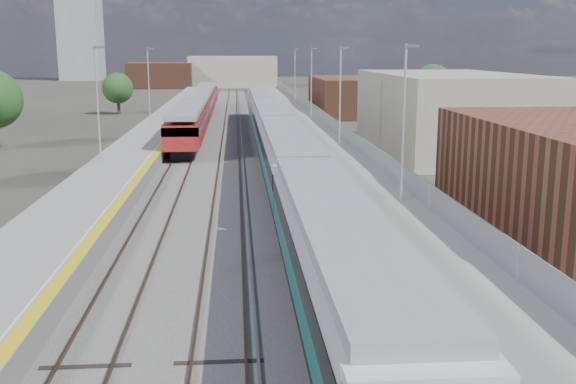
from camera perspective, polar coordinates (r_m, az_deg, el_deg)
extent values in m
plane|color=#47443A|center=(60.39, -3.02, 4.05)|extent=(320.00, 320.00, 0.00)
cube|color=#565451|center=(62.86, -5.14, 4.35)|extent=(10.50, 155.00, 0.06)
cube|color=#4C3323|center=(65.36, -2.45, 4.74)|extent=(0.07, 160.00, 0.14)
cube|color=#4C3323|center=(65.42, -1.19, 4.76)|extent=(0.07, 160.00, 0.14)
cube|color=#4C3323|center=(65.33, -5.53, 4.70)|extent=(0.07, 160.00, 0.14)
cube|color=#4C3323|center=(65.32, -4.26, 4.72)|extent=(0.07, 160.00, 0.14)
cube|color=#4C3323|center=(65.50, -8.60, 4.64)|extent=(0.07, 160.00, 0.14)
cube|color=#4C3323|center=(65.41, -7.34, 4.66)|extent=(0.07, 160.00, 0.14)
cube|color=gray|center=(65.35, -2.74, 4.73)|extent=(0.08, 160.00, 0.10)
cube|color=gray|center=(65.32, -3.97, 4.71)|extent=(0.08, 160.00, 0.10)
cube|color=slate|center=(63.15, 1.70, 4.86)|extent=(4.70, 155.00, 1.00)
cube|color=gray|center=(63.09, 1.70, 5.31)|extent=(4.70, 155.00, 0.03)
cube|color=gold|center=(62.90, -0.21, 5.32)|extent=(0.40, 155.00, 0.01)
cube|color=gray|center=(63.29, 3.69, 5.86)|extent=(0.06, 155.00, 1.20)
cylinder|color=#9EA0A3|center=(33.00, 9.76, 5.73)|extent=(0.12, 0.12, 7.50)
cube|color=#4C4C4F|center=(32.88, 10.42, 12.06)|extent=(0.70, 0.18, 0.14)
cylinder|color=#9EA0A3|center=(52.55, 4.43, 8.09)|extent=(0.12, 0.12, 7.50)
cube|color=#4C4C4F|center=(52.48, 4.77, 12.07)|extent=(0.70, 0.18, 0.14)
cylinder|color=#9EA0A3|center=(72.35, 1.99, 9.14)|extent=(0.12, 0.12, 7.50)
cube|color=#4C4C4F|center=(72.30, 2.21, 12.03)|extent=(0.70, 0.18, 0.14)
cylinder|color=#9EA0A3|center=(92.23, 0.59, 9.73)|extent=(0.12, 0.12, 7.50)
cube|color=#4C4C4F|center=(92.19, 0.75, 12.00)|extent=(0.70, 0.18, 0.14)
cube|color=slate|center=(63.25, -11.34, 4.64)|extent=(4.30, 155.00, 1.00)
cube|color=gray|center=(63.19, -11.36, 5.10)|extent=(4.30, 155.00, 0.03)
cube|color=gold|center=(62.99, -9.63, 5.16)|extent=(0.45, 155.00, 0.01)
cube|color=silver|center=(63.02, -9.95, 5.15)|extent=(0.08, 155.00, 0.01)
cylinder|color=#9EA0A3|center=(44.82, -15.80, 7.03)|extent=(0.12, 0.12, 7.50)
cube|color=#4C4C4F|center=(44.64, -15.75, 11.72)|extent=(0.70, 0.18, 0.14)
cylinder|color=#9EA0A3|center=(70.45, -11.70, 8.83)|extent=(0.12, 0.12, 7.50)
cube|color=#4C4C4F|center=(70.33, -11.62, 11.81)|extent=(0.70, 0.18, 0.14)
cube|color=gray|center=(57.74, 13.26, 6.58)|extent=(11.00, 22.00, 6.40)
cube|color=brown|center=(89.19, 4.95, 8.09)|extent=(8.00, 18.00, 4.80)
cube|color=gray|center=(159.89, -4.70, 10.14)|extent=(20.00, 14.00, 7.00)
cube|color=brown|center=(155.79, -10.68, 9.68)|extent=(14.00, 12.00, 5.60)
cube|color=gray|center=(204.85, -17.27, 14.65)|extent=(11.00, 11.00, 40.00)
cube|color=black|center=(20.69, 4.09, -8.97)|extent=(2.62, 18.80, 0.44)
cube|color=#105550|center=(20.43, 4.13, -6.95)|extent=(2.72, 18.80, 1.10)
cube|color=black|center=(20.17, 4.16, -4.61)|extent=(2.78, 18.80, 0.75)
cube|color=silver|center=(20.01, 4.19, -2.97)|extent=(2.72, 18.80, 0.46)
cube|color=gray|center=(19.91, 4.21, -1.84)|extent=(2.41, 18.80, 0.39)
cube|color=black|center=(39.23, -0.04, 1.07)|extent=(2.62, 18.80, 0.44)
cube|color=#105550|center=(39.09, -0.04, 2.18)|extent=(2.72, 18.80, 1.10)
cube|color=black|center=(38.96, -0.05, 3.44)|extent=(2.78, 18.80, 0.75)
cube|color=silver|center=(38.87, -0.05, 4.31)|extent=(2.72, 18.80, 0.46)
cube|color=gray|center=(38.82, -0.05, 4.90)|extent=(2.41, 18.80, 0.39)
cube|color=black|center=(58.27, -1.50, 4.61)|extent=(2.62, 18.80, 0.44)
cube|color=#105550|center=(58.17, -1.50, 5.37)|extent=(2.72, 18.80, 1.10)
cube|color=black|center=(58.08, -1.51, 6.22)|extent=(2.78, 18.80, 0.75)
cube|color=silver|center=(58.03, -1.51, 6.80)|extent=(2.72, 18.80, 0.46)
cube|color=gray|center=(57.99, -1.51, 7.20)|extent=(2.41, 18.80, 0.39)
cube|color=black|center=(77.43, -2.24, 6.41)|extent=(2.62, 18.80, 0.44)
cube|color=#105550|center=(77.36, -2.25, 6.98)|extent=(2.72, 18.80, 1.10)
cube|color=black|center=(77.30, -2.25, 7.62)|extent=(2.78, 18.80, 0.75)
cube|color=silver|center=(77.25, -2.26, 8.06)|extent=(2.72, 18.80, 0.46)
cube|color=gray|center=(77.23, -2.26, 8.36)|extent=(2.41, 18.80, 0.39)
cube|color=black|center=(58.60, -8.38, 4.14)|extent=(1.81, 15.37, 0.63)
cube|color=maroon|center=(58.42, -8.42, 5.60)|extent=(2.66, 18.08, 1.90)
cube|color=black|center=(58.37, -8.44, 6.06)|extent=(2.72, 18.08, 0.67)
cube|color=gray|center=(58.29, -8.47, 6.99)|extent=(2.38, 18.08, 0.38)
cube|color=black|center=(77.02, -7.46, 5.99)|extent=(1.81, 15.37, 0.63)
cube|color=maroon|center=(76.89, -7.49, 7.10)|extent=(2.66, 18.08, 1.90)
cube|color=black|center=(76.85, -7.50, 7.46)|extent=(2.72, 18.08, 0.67)
cube|color=gray|center=(76.78, -7.52, 8.16)|extent=(2.38, 18.08, 0.38)
cube|color=black|center=(95.51, -6.90, 7.12)|extent=(1.81, 15.37, 0.63)
cube|color=maroon|center=(95.40, -6.92, 8.02)|extent=(2.66, 18.08, 1.90)
cube|color=black|center=(95.37, -6.93, 8.31)|extent=(2.72, 18.08, 0.67)
cube|color=gray|center=(95.32, -6.94, 8.88)|extent=(2.38, 18.08, 0.38)
cylinder|color=#382619|center=(91.95, -14.15, 6.99)|extent=(0.44, 0.44, 1.90)
sphere|color=#1D4219|center=(91.79, -14.23, 8.53)|extent=(4.01, 4.01, 4.01)
cylinder|color=#382619|center=(83.79, 12.00, 6.79)|extent=(0.44, 0.44, 2.33)
sphere|color=#1D4219|center=(83.59, 12.09, 8.87)|extent=(4.93, 4.93, 4.93)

